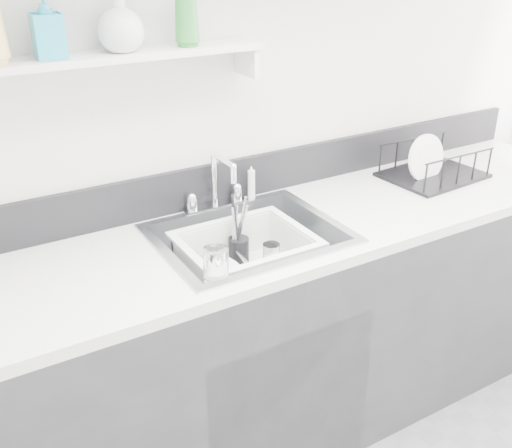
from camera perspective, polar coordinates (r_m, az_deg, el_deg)
room_shell at (r=1.23m, az=19.07°, el=16.54°), size 3.50×3.00×2.60m
counter_run at (r=2.32m, az=-0.64°, el=-11.18°), size 3.20×0.62×0.92m
backsplash at (r=2.28m, az=-4.48°, el=3.75°), size 3.20×0.02×0.16m
sink at (r=2.11m, az=-0.69°, el=-3.15°), size 0.64×0.52×0.20m
faucet at (r=2.24m, az=-3.86°, el=2.85°), size 0.26×0.18×0.23m
side_sprayer at (r=2.32m, az=-0.45°, el=3.95°), size 0.03×0.03×0.14m
wall_shelf at (r=1.95m, az=-13.64°, el=15.03°), size 1.00×0.16×0.12m
wash_tub at (r=2.08m, az=-0.98°, el=-3.37°), size 0.50×0.43×0.17m
plate_stack at (r=2.05m, az=-3.19°, el=-5.36°), size 0.23×0.23×0.09m
utensil_cup at (r=2.19m, az=-1.67°, el=-2.26°), size 0.07×0.07×0.25m
ladle at (r=2.10m, az=-2.79°, el=-4.03°), size 0.30×0.17×0.08m
tumbler_in_tub at (r=2.16m, az=1.46°, el=-2.98°), size 0.06×0.06×0.09m
tumbler_counter at (r=1.78m, az=-3.84°, el=-3.87°), size 0.10×0.10×0.11m
dish_rack at (r=2.65m, az=16.62°, el=5.79°), size 0.43×0.33×0.14m
bowl_small at (r=2.10m, az=2.30°, el=-4.71°), size 0.16×0.16×0.04m
soap_bottle_b at (r=1.88m, az=-19.29°, el=17.44°), size 0.09×0.09×0.19m
soap_bottle_c at (r=1.93m, az=-12.83°, el=18.31°), size 0.17×0.17×0.18m
soap_bottle_d at (r=2.00m, az=-6.65°, el=19.36°), size 0.10×0.10×0.21m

